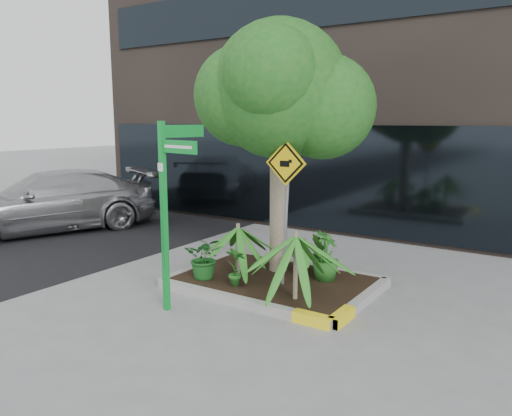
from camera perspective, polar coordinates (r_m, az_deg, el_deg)
The scene contains 14 objects.
ground at distance 8.55m, azimuth -0.11°, elevation -9.25°, with size 80.00×80.00×0.00m, color gray.
asphalt_road at distance 13.16m, azimuth -24.49°, elevation -3.25°, with size 7.00×80.00×0.01m, color black.
planter at distance 8.62m, azimuth 2.20°, elevation -8.38°, with size 3.35×2.36×0.15m.
tree at distance 8.73m, azimuth 2.75°, elevation 13.34°, with size 3.04×2.69×4.56m.
palm_front at distance 7.44m, azimuth 4.59°, elevation -3.15°, with size 1.18×1.18×1.31m.
palm_left at distance 8.67m, azimuth -2.06°, elevation -2.18°, with size 1.01×1.01×1.12m.
palm_back at distance 8.76m, azimuth 5.53°, elevation -3.74°, with size 0.72×0.72×0.80m.
parked_car at distance 13.79m, azimuth -22.52°, elevation 0.70°, with size 2.15×5.30×1.54m, color #A1A1A5.
shrub_a at distance 8.56m, azimuth -5.82°, elevation -5.63°, with size 0.66×0.66×0.74m, color #18541B.
shrub_b at distance 8.51m, azimuth 7.94°, elevation -5.43°, with size 0.47×0.47×0.84m, color #21601C.
shrub_c at distance 8.15m, azimuth -2.36°, elevation -6.65°, with size 0.35×0.35×0.66m, color #24651F.
shrub_d at distance 8.90m, azimuth 7.41°, elevation -5.11°, with size 0.39×0.39×0.72m, color #295B1A.
street_sign_post at distance 7.34m, azimuth -9.93°, elevation 1.38°, with size 0.82×0.91×2.81m.
cattle_sign at distance 8.03m, azimuth 3.44°, elevation 2.30°, with size 0.73×0.23×2.36m.
Camera 1 is at (4.45, -6.73, 2.82)m, focal length 35.00 mm.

